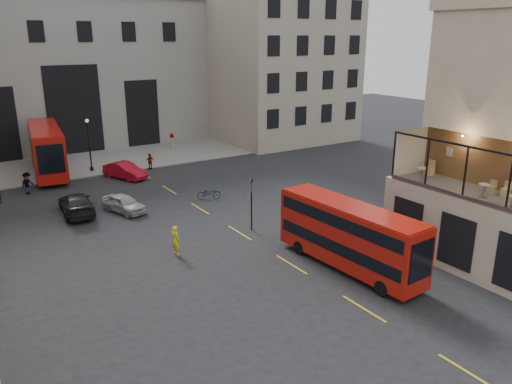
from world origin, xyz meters
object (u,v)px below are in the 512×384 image
traffic_light_near (252,197)px  street_lamp_b (90,148)px  cafe_table_near (512,200)px  bus_far (47,148)px  pedestrian_c (150,162)px  pedestrian_b (27,183)px  cafe_chair_d (429,171)px  cyclist (176,240)px  car_a (124,203)px  pedestrian_d (172,141)px  cafe_chair_c (492,189)px  cafe_chair_b (506,192)px  car_b (125,171)px  car_c (76,204)px  cafe_table_mid (484,189)px  bicycle (209,193)px  bus_near (349,233)px  cafe_table_far (422,172)px

traffic_light_near → street_lamp_b: (-5.00, 22.00, -0.03)m
traffic_light_near → cafe_table_near: size_ratio=5.50×
bus_far → pedestrian_c: bearing=-22.9°
pedestrian_b → cafe_chair_d: size_ratio=2.04×
pedestrian_b → cafe_table_near: cafe_table_near is taller
street_lamp_b → pedestrian_c: size_ratio=3.25×
street_lamp_b → cyclist: bearing=-92.8°
cyclist → street_lamp_b: bearing=-7.9°
car_a → pedestrian_d: 22.69m
car_a → pedestrian_b: 10.42m
pedestrian_d → cafe_chair_c: 40.15m
cyclist → pedestrian_d: size_ratio=1.01×
car_a → pedestrian_c: size_ratio=2.46×
bus_far → cafe_chair_b: 40.44m
pedestrian_b → pedestrian_c: pedestrian_b is taller
traffic_light_near → car_b: bearing=99.5°
bus_far → cafe_chair_d: cafe_chair_d is taller
pedestrian_d → pedestrian_b: bearing=112.0°
pedestrian_b → cafe_chair_b: 36.70m
cyclist → cafe_chair_c: bearing=-134.0°
car_c → cyclist: size_ratio=2.90×
traffic_light_near → cafe_table_near: cafe_table_near is taller
street_lamp_b → cafe_chair_b: bearing=-69.4°
cyclist → cafe_table_mid: 18.09m
street_lamp_b → pedestrian_d: bearing=26.4°
street_lamp_b → pedestrian_b: (-6.66, -4.54, -1.42)m
cafe_chair_d → pedestrian_c: bearing=106.2°
pedestrian_c → pedestrian_b: bearing=2.6°
cafe_table_mid → cafe_chair_b: size_ratio=0.90×
bicycle → cafe_table_near: 23.48m
street_lamp_b → cafe_chair_c: bearing=-69.1°
car_b → pedestrian_c: 3.77m
pedestrian_b → pedestrian_c: 12.17m
traffic_light_near → cafe_table_mid: 14.64m
cafe_chair_b → car_b: bearing=109.8°
street_lamp_b → pedestrian_d: 12.56m
cafe_chair_c → bicycle: bearing=110.0°
car_a → cafe_chair_c: cafe_chair_c is taller
pedestrian_b → cafe_table_mid: 35.61m
car_b → car_a: bearing=-131.9°
pedestrian_b → traffic_light_near: bearing=-97.2°
car_c → cafe_chair_b: 29.49m
bus_near → cafe_chair_c: 8.31m
car_b → pedestrian_c: (3.28, 1.86, 0.05)m
cyclist → pedestrian_b: 19.15m
pedestrian_b → cafe_chair_c: cafe_chair_c is taller
car_b → cafe_table_far: 28.50m
bicycle → cafe_table_far: bearing=-139.5°
car_a → cafe_chair_b: cafe_chair_b is taller
car_a → cyclist: size_ratio=2.14×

